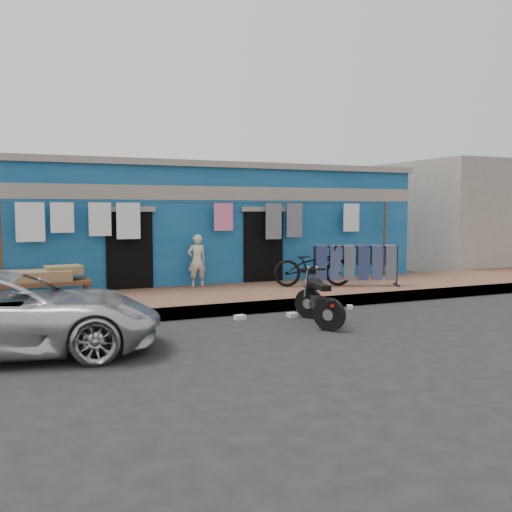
{
  "coord_description": "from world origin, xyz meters",
  "views": [
    {
      "loc": [
        -4.9,
        -9.11,
        2.15
      ],
      "look_at": [
        0.0,
        2.0,
        1.15
      ],
      "focal_mm": 40.0,
      "sensor_mm": 36.0,
      "label": 1
    }
  ],
  "objects_px": {
    "bicycle": "(313,261)",
    "motorcycle": "(319,298)",
    "seated_person": "(197,261)",
    "charpoy": "(43,284)",
    "jeans_rack": "(355,265)",
    "car": "(8,312)"
  },
  "relations": [
    {
      "from": "seated_person",
      "to": "jeans_rack",
      "type": "distance_m",
      "value": 3.93
    },
    {
      "from": "charpoy",
      "to": "bicycle",
      "type": "bearing_deg",
      "value": -4.37
    },
    {
      "from": "jeans_rack",
      "to": "seated_person",
      "type": "bearing_deg",
      "value": 158.42
    },
    {
      "from": "seated_person",
      "to": "charpoy",
      "type": "height_order",
      "value": "seated_person"
    },
    {
      "from": "bicycle",
      "to": "seated_person",
      "type": "bearing_deg",
      "value": 83.62
    },
    {
      "from": "car",
      "to": "seated_person",
      "type": "bearing_deg",
      "value": -34.7
    },
    {
      "from": "bicycle",
      "to": "charpoy",
      "type": "bearing_deg",
      "value": 101.65
    },
    {
      "from": "bicycle",
      "to": "charpoy",
      "type": "distance_m",
      "value": 6.25
    },
    {
      "from": "seated_person",
      "to": "jeans_rack",
      "type": "relative_size",
      "value": 0.59
    },
    {
      "from": "charpoy",
      "to": "jeans_rack",
      "type": "bearing_deg",
      "value": -6.56
    },
    {
      "from": "car",
      "to": "charpoy",
      "type": "height_order",
      "value": "car"
    },
    {
      "from": "seated_person",
      "to": "motorcycle",
      "type": "height_order",
      "value": "seated_person"
    },
    {
      "from": "car",
      "to": "jeans_rack",
      "type": "relative_size",
      "value": 2.08
    },
    {
      "from": "bicycle",
      "to": "motorcycle",
      "type": "height_order",
      "value": "bicycle"
    },
    {
      "from": "car",
      "to": "seated_person",
      "type": "height_order",
      "value": "seated_person"
    },
    {
      "from": "bicycle",
      "to": "charpoy",
      "type": "relative_size",
      "value": 0.97
    },
    {
      "from": "seated_person",
      "to": "charpoy",
      "type": "bearing_deg",
      "value": 8.84
    },
    {
      "from": "car",
      "to": "charpoy",
      "type": "distance_m",
      "value": 3.71
    },
    {
      "from": "bicycle",
      "to": "charpoy",
      "type": "xyz_separation_m",
      "value": [
        -6.22,
        0.48,
        -0.29
      ]
    },
    {
      "from": "bicycle",
      "to": "jeans_rack",
      "type": "distance_m",
      "value": 1.08
    },
    {
      "from": "jeans_rack",
      "to": "bicycle",
      "type": "bearing_deg",
      "value": 160.61
    },
    {
      "from": "bicycle",
      "to": "jeans_rack",
      "type": "bearing_deg",
      "value": -93.36
    }
  ]
}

